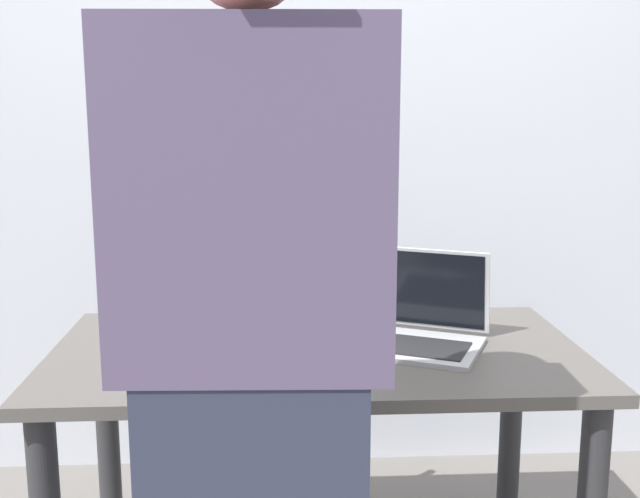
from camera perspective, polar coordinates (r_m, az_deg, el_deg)
name	(u,v)px	position (r m, az deg, el deg)	size (l,w,h in m)	color
desk	(317,393)	(1.96, -0.21, -10.64)	(1.31, 0.71, 0.71)	#56514C
laptop	(421,324)	(1.96, 7.55, -5.56)	(0.40, 0.39, 0.23)	#B7BABC
beer_bottle_green	(211,289)	(2.04, -8.07, -2.97)	(0.07, 0.07, 0.30)	brown
beer_bottle_brown	(236,295)	(1.97, -6.28, -3.42)	(0.06, 0.06, 0.30)	#333333
beer_bottle_amber	(242,285)	(2.12, -5.79, -2.66)	(0.07, 0.07, 0.29)	#1E5123
person_figure	(253,376)	(1.32, -4.98, -9.36)	(0.47, 0.27, 1.68)	#2D3347
back_wall	(304,107)	(2.73, -1.22, 10.53)	(6.00, 0.10, 2.60)	silver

